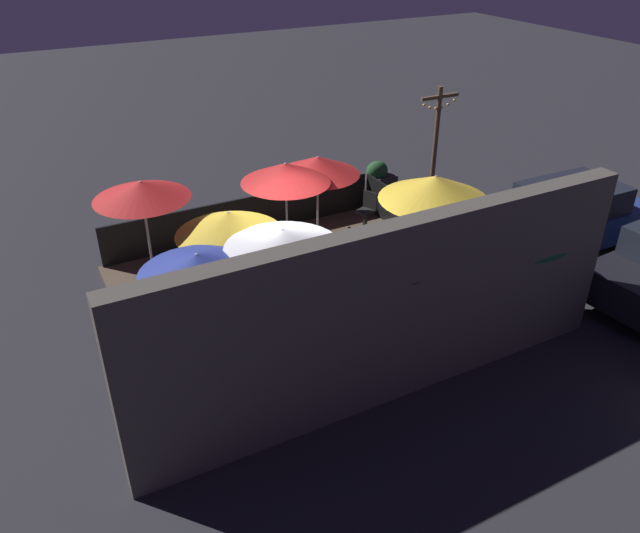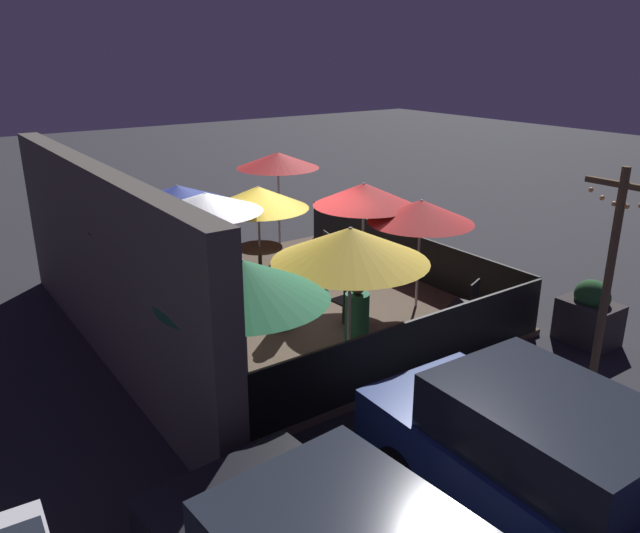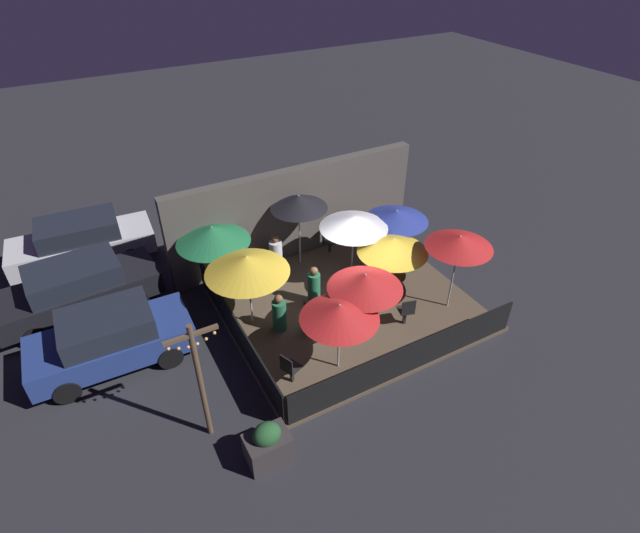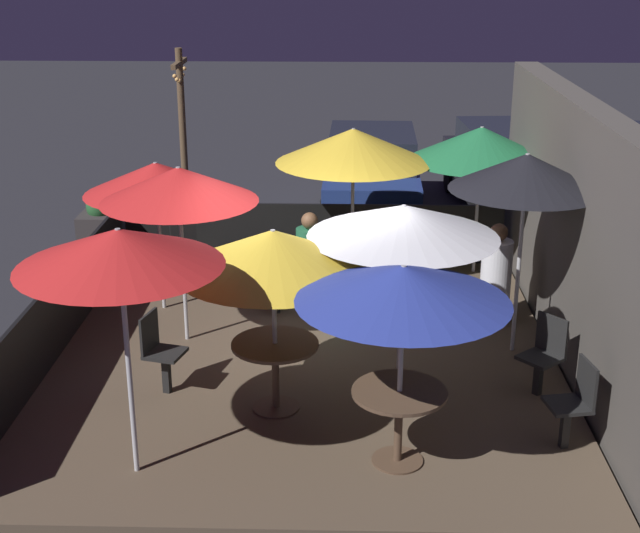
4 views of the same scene
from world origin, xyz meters
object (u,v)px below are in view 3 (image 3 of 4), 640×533
at_px(patio_umbrella_3, 299,202).
at_px(patron_0, 314,287).
at_px(patio_umbrella_5, 247,264).
at_px(parked_car_1, 78,288).
at_px(patio_umbrella_8, 460,242).
at_px(patio_chair_3, 290,368).
at_px(dining_table_0, 390,279).
at_px(patron_2, 279,314).
at_px(patio_umbrella_0, 393,245).
at_px(light_post, 199,377).
at_px(patio_umbrella_4, 365,281).
at_px(planter_box, 268,444).
at_px(patio_umbrella_6, 354,222).
at_px(parked_car_0, 111,338).
at_px(patio_chair_1, 328,239).
at_px(patio_chair_4, 356,229).
at_px(dining_table_1, 393,249).
at_px(patio_chair_0, 311,315).
at_px(patio_umbrella_7, 340,311).
at_px(parked_car_2, 81,241).
at_px(patio_chair_2, 406,311).
at_px(patron_1, 276,256).
at_px(patio_umbrella_1, 397,216).
at_px(patio_umbrella_2, 212,234).

height_order(patio_umbrella_3, patron_0, patio_umbrella_3).
height_order(patio_umbrella_5, parked_car_1, patio_umbrella_5).
relative_size(patio_umbrella_8, parked_car_1, 0.54).
bearing_deg(parked_car_1, patio_chair_3, -57.44).
xyz_separation_m(dining_table_0, patron_2, (-3.52, 0.23, -0.10)).
bearing_deg(patio_umbrella_0, light_post, -162.17).
relative_size(patio_umbrella_5, patio_umbrella_8, 0.93).
bearing_deg(patio_umbrella_4, light_post, -170.54).
bearing_deg(planter_box, patron_0, 51.04).
height_order(patio_umbrella_6, light_post, light_post).
height_order(planter_box, parked_car_0, parked_car_0).
bearing_deg(patio_chair_1, planter_box, -79.61).
height_order(patio_umbrella_8, dining_table_0, patio_umbrella_8).
bearing_deg(patio_chair_1, patio_chair_4, 51.66).
height_order(patio_umbrella_0, dining_table_0, patio_umbrella_0).
relative_size(dining_table_1, patio_chair_0, 1.02).
distance_m(patio_umbrella_3, patio_umbrella_8, 4.97).
height_order(patio_umbrella_0, parked_car_0, patio_umbrella_0).
height_order(dining_table_1, parked_car_0, parked_car_0).
xyz_separation_m(patron_0, light_post, (-4.18, -2.81, 1.16)).
bearing_deg(patio_umbrella_4, patron_2, 139.09).
height_order(patio_chair_1, patio_chair_3, patio_chair_3).
distance_m(dining_table_1, parked_car_1, 9.60).
relative_size(patio_umbrella_7, dining_table_0, 2.21).
relative_size(patio_umbrella_3, patio_umbrella_7, 1.21).
distance_m(patio_chair_0, parked_car_2, 8.32).
bearing_deg(patio_chair_2, parked_car_1, 71.68).
relative_size(patio_umbrella_7, patron_1, 1.51).
relative_size(patio_chair_3, parked_car_1, 0.21).
bearing_deg(patio_chair_2, parked_car_0, 85.89).
relative_size(patio_umbrella_3, dining_table_0, 2.66).
xyz_separation_m(dining_table_0, patron_1, (-2.46, 2.73, -0.01)).
height_order(patron_0, parked_car_1, parked_car_1).
bearing_deg(patio_chair_1, patron_1, -124.63).
bearing_deg(patio_umbrella_1, patio_umbrella_5, -175.30).
bearing_deg(patio_chair_1, patio_chair_0, -77.14).
bearing_deg(patron_1, patio_umbrella_0, -150.19).
bearing_deg(patio_umbrella_2, patio_umbrella_6, -19.38).
distance_m(patio_umbrella_4, patio_chair_1, 4.70).
bearing_deg(light_post, dining_table_1, 24.18).
bearing_deg(planter_box, light_post, 125.88).
height_order(patio_umbrella_2, patio_chair_2, patio_umbrella_2).
xyz_separation_m(patio_umbrella_8, patio_chair_0, (-4.00, 1.06, -1.77)).
bearing_deg(patio_umbrella_6, patio_umbrella_0, -70.46).
bearing_deg(parked_car_1, patio_umbrella_3, -12.57).
bearing_deg(patio_umbrella_5, patio_chair_0, -37.33).
height_order(patio_umbrella_7, light_post, light_post).
distance_m(patio_umbrella_0, patron_2, 3.75).
bearing_deg(parked_car_0, patio_chair_3, -37.32).
relative_size(patio_umbrella_8, parked_car_2, 0.54).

